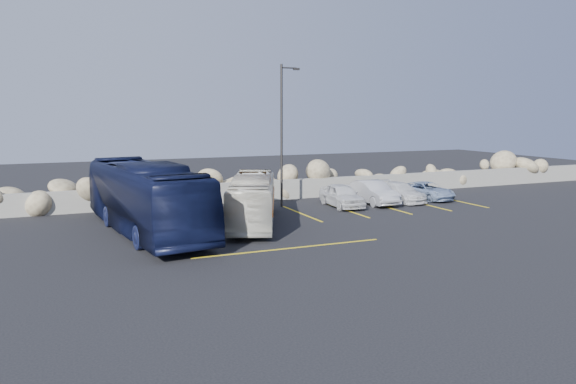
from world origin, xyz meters
name	(u,v)px	position (x,y,z in m)	size (l,w,h in m)	color
ground	(315,247)	(0.00, 0.00, 0.00)	(90.00, 90.00, 0.00)	black
seawall	(227,193)	(0.00, 12.00, 0.60)	(60.00, 0.40, 1.20)	gray
riprap_pile	(221,179)	(0.00, 13.20, 1.30)	(54.00, 2.80, 2.60)	#907E5E
parking_lines	(348,215)	(4.64, 5.57, 0.01)	(18.16, 9.36, 0.01)	gold
lamppost	(282,131)	(2.56, 9.50, 4.30)	(1.14, 0.18, 8.00)	#2E2B28
vintage_bus	(252,200)	(-0.70, 5.46, 1.18)	(1.99, 8.49, 2.36)	silver
tour_coach	(146,198)	(-5.75, 5.46, 1.59)	(2.66, 11.38, 3.17)	black
car_a	(342,195)	(5.64, 8.12, 0.66)	(1.56, 3.87, 1.32)	silver
car_b	(373,192)	(7.83, 8.31, 0.67)	(1.43, 4.09, 1.35)	#BCBCC1
car_c	(399,192)	(9.75, 8.42, 0.58)	(1.61, 3.97, 1.15)	silver
car_d	(427,191)	(11.84, 8.47, 0.53)	(1.77, 3.84, 1.07)	#869CBE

